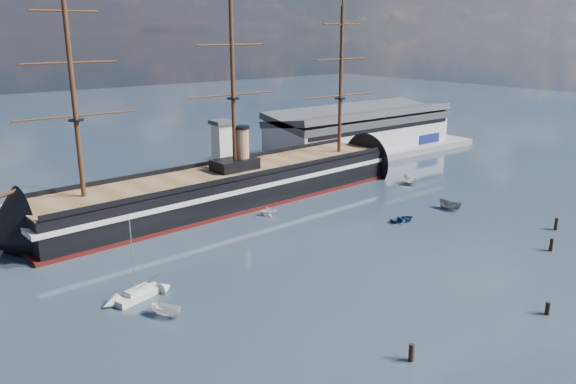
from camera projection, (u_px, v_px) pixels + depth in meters
ground at (297, 224)px, 114.57m from camera, size 600.00×600.00×0.00m
quay at (241, 180)px, 147.72m from camera, size 180.00×18.00×2.00m
warehouse at (360, 129)px, 177.01m from camera, size 63.00×21.00×11.60m
quay_tower at (223, 149)px, 138.60m from camera, size 5.00×5.00×15.00m
warship at (221, 188)px, 125.26m from camera, size 113.31×21.24×53.94m
sailboat at (139, 294)px, 82.31m from camera, size 7.96×4.22×12.22m
motorboat_a at (167, 317)px, 77.26m from camera, size 6.12×4.39×2.31m
motorboat_b at (403, 221)px, 115.92m from camera, size 2.00×3.57×1.57m
motorboat_c at (450, 209)px, 123.73m from camera, size 6.54×3.02×2.53m
motorboat_d at (268, 215)px, 119.75m from camera, size 5.14×6.70×2.26m
motorboat_f at (410, 184)px, 144.41m from camera, size 7.40×4.52×2.78m
piling_near_left at (411, 361)px, 66.92m from camera, size 0.64×0.64×2.98m
piling_near_mid at (547, 315)px, 77.90m from camera, size 0.64×0.64×2.59m
piling_near_right at (550, 251)px, 100.43m from camera, size 0.64×0.64×3.05m
piling_far_right at (555, 230)px, 110.99m from camera, size 0.64×0.64×3.21m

